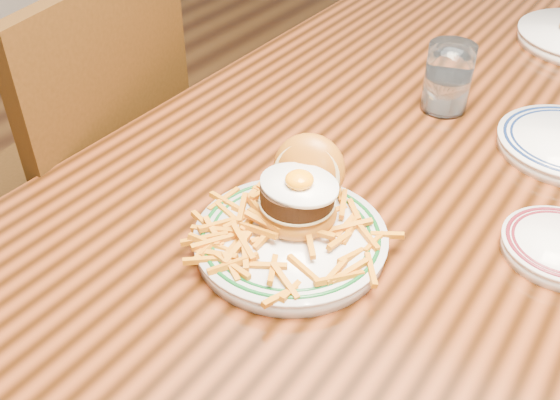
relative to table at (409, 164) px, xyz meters
The scene contains 5 objects.
floor 0.66m from the table, ahead, with size 6.00×6.00×0.00m, color black.
table is the anchor object (origin of this frame).
chair_left 0.69m from the table, 154.41° to the right, with size 0.54×0.54×0.99m.
main_plate 0.41m from the table, 90.83° to the right, with size 0.26×0.28×0.13m.
water_glass 0.16m from the table, 76.93° to the left, with size 0.08×0.08×0.13m.
Camera 1 is at (0.35, -0.93, 1.32)m, focal length 40.00 mm.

